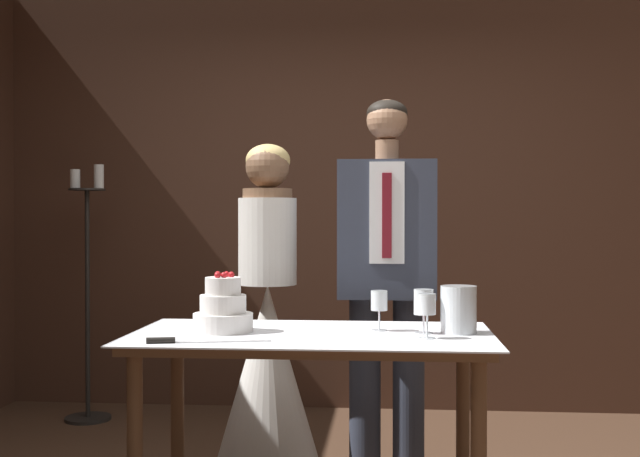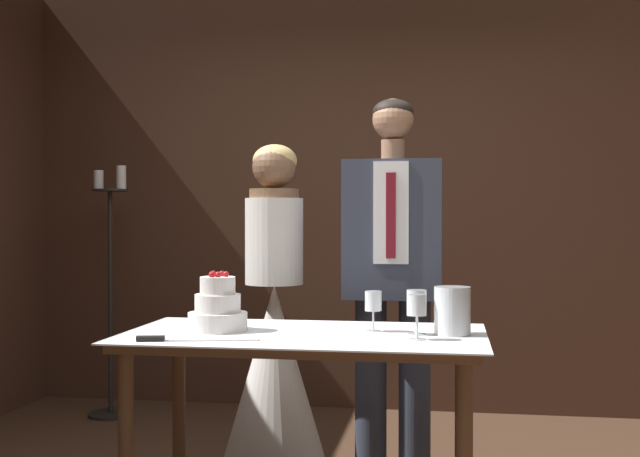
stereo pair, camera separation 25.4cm
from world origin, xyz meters
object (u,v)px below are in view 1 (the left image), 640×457
(cake_table, at_px, (311,360))
(groom, at_px, (387,268))
(candle_stand, at_px, (88,302))
(wine_glass_middle, at_px, (379,303))
(wine_glass_near, at_px, (424,304))
(cake_knife, at_px, (185,341))
(tiered_cake, at_px, (223,310))
(wine_glass_far, at_px, (427,306))
(bride, at_px, (268,354))
(hurricane_candle, at_px, (459,311))

(cake_table, bearing_deg, groom, 69.60)
(groom, relative_size, candle_stand, 1.15)
(wine_glass_middle, bearing_deg, groom, 87.60)
(groom, xyz_separation_m, candle_stand, (-1.83, 0.97, -0.28))
(cake_table, relative_size, wine_glass_near, 8.17)
(wine_glass_near, bearing_deg, cake_knife, -160.33)
(wine_glass_near, height_order, groom, groom)
(groom, bearing_deg, cake_knife, -124.11)
(cake_knife, xyz_separation_m, wine_glass_middle, (0.68, 0.36, 0.10))
(wine_glass_middle, height_order, candle_stand, candle_stand)
(tiered_cake, distance_m, wine_glass_near, 0.77)
(wine_glass_far, bearing_deg, groom, 99.67)
(wine_glass_near, xyz_separation_m, bride, (-0.71, 0.74, -0.33))
(hurricane_candle, relative_size, candle_stand, 0.12)
(cake_table, height_order, hurricane_candle, hurricane_candle)
(wine_glass_far, bearing_deg, wine_glass_middle, 133.71)
(hurricane_candle, bearing_deg, cake_table, -175.46)
(wine_glass_middle, xyz_separation_m, hurricane_candle, (0.30, -0.04, -0.02))
(cake_knife, height_order, candle_stand, candle_stand)
(wine_glass_middle, distance_m, groom, 0.69)
(bride, bearing_deg, wine_glass_near, -46.17)
(wine_glass_far, height_order, hurricane_candle, hurricane_candle)
(wine_glass_near, distance_m, bride, 1.08)
(cake_knife, xyz_separation_m, hurricane_candle, (0.98, 0.32, 0.08))
(bride, bearing_deg, wine_glass_far, -50.36)
(wine_glass_middle, height_order, wine_glass_far, wine_glass_far)
(wine_glass_near, bearing_deg, cake_table, -176.37)
(tiered_cake, distance_m, cake_knife, 0.31)
(wine_glass_far, height_order, groom, groom)
(cake_table, height_order, bride, bride)
(tiered_cake, xyz_separation_m, wine_glass_middle, (0.60, 0.07, 0.02))
(wine_glass_middle, bearing_deg, bride, 128.45)
(tiered_cake, height_order, wine_glass_middle, tiered_cake)
(bride, bearing_deg, hurricane_candle, -40.60)
(wine_glass_middle, bearing_deg, hurricane_candle, -7.72)
(cake_table, relative_size, wine_glass_far, 8.42)
(wine_glass_far, distance_m, candle_stand, 2.71)
(bride, bearing_deg, cake_table, -69.62)
(cake_table, xyz_separation_m, bride, (-0.29, 0.77, -0.11))
(wine_glass_far, height_order, bride, bride)
(bride, bearing_deg, cake_knife, -97.41)
(hurricane_candle, distance_m, bride, 1.15)
(wine_glass_near, bearing_deg, hurricane_candle, 7.41)
(cake_table, distance_m, hurricane_candle, 0.59)
(cake_table, bearing_deg, cake_knife, -146.77)
(cake_knife, relative_size, groom, 0.24)
(wine_glass_far, bearing_deg, candle_stand, 137.14)
(wine_glass_middle, relative_size, bride, 0.10)
(wine_glass_near, relative_size, bride, 0.11)
(wine_glass_near, xyz_separation_m, wine_glass_far, (0.01, -0.13, 0.01))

